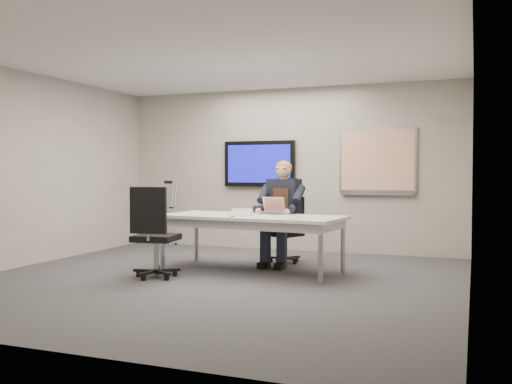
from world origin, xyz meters
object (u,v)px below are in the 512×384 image
(office_chair_near, at_px, (155,250))
(seated_person, at_px, (280,223))
(conference_table, at_px, (251,222))
(office_chair_far, at_px, (286,242))
(laptop, at_px, (272,210))

(office_chair_near, xyz_separation_m, seated_person, (1.15, 1.58, 0.25))
(seated_person, bearing_deg, conference_table, -98.53)
(office_chair_far, relative_size, office_chair_near, 0.84)
(office_chair_far, relative_size, laptop, 2.73)
(laptop, bearing_deg, seated_person, 99.88)
(laptop, bearing_deg, office_chair_near, -127.19)
(office_chair_far, bearing_deg, laptop, -65.69)
(office_chair_far, bearing_deg, office_chair_near, -98.09)
(conference_table, height_order, office_chair_far, office_chair_far)
(conference_table, relative_size, laptop, 7.13)
(conference_table, xyz_separation_m, laptop, (0.20, 0.27, 0.15))
(office_chair_near, bearing_deg, conference_table, -144.67)
(office_chair_far, distance_m, seated_person, 0.40)
(office_chair_far, xyz_separation_m, office_chair_near, (-1.16, -1.84, 0.06))
(conference_table, distance_m, laptop, 0.37)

